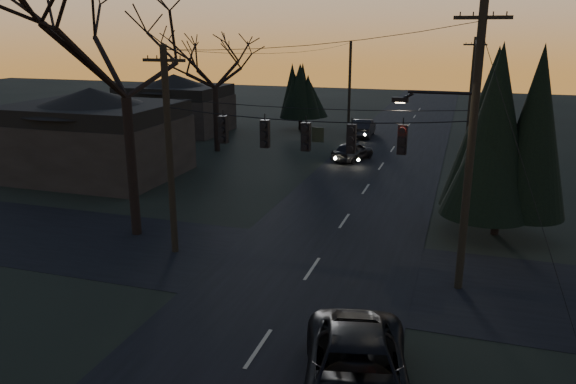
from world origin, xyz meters
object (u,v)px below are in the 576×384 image
(bare_tree_left, at_px, (121,37))
(sedan_oncoming_a, at_px, (352,151))
(utility_pole_right, at_px, (458,288))
(suv_near, at_px, (357,375))
(utility_pole_far_l, at_px, (348,122))
(evergreen_right, at_px, (504,141))
(utility_pole_left, at_px, (175,251))
(sedan_oncoming_b, at_px, (363,128))
(utility_pole_far_r, at_px, (466,144))

(bare_tree_left, distance_m, sedan_oncoming_a, 20.61)
(utility_pole_right, xyz_separation_m, suv_near, (-2.30, -7.58, 0.81))
(utility_pole_far_l, distance_m, suv_near, 44.55)
(utility_pole_right, distance_m, evergreen_right, 7.78)
(utility_pole_left, height_order, evergreen_right, evergreen_right)
(evergreen_right, bearing_deg, sedan_oncoming_b, 114.36)
(utility_pole_right, relative_size, suv_near, 1.72)
(utility_pole_far_r, distance_m, sedan_oncoming_a, 11.74)
(utility_pole_far_r, distance_m, suv_near, 35.66)
(utility_pole_far_l, bearing_deg, utility_pole_right, -72.28)
(sedan_oncoming_b, bearing_deg, suv_near, 98.06)
(utility_pole_far_r, height_order, sedan_oncoming_a, utility_pole_far_r)
(utility_pole_far_l, relative_size, bare_tree_left, 0.64)
(utility_pole_left, relative_size, utility_pole_far_l, 1.06)
(utility_pole_right, height_order, suv_near, utility_pole_right)
(utility_pole_far_r, xyz_separation_m, utility_pole_far_l, (-11.50, 8.00, 0.00))
(utility_pole_far_r, xyz_separation_m, sedan_oncoming_a, (-7.75, -8.78, 0.67))
(bare_tree_left, distance_m, suv_near, 16.88)
(bare_tree_left, xyz_separation_m, evergreen_right, (15.67, 4.93, -4.39))
(utility_pole_left, bearing_deg, utility_pole_far_l, 90.00)
(utility_pole_left, relative_size, sedan_oncoming_b, 1.84)
(utility_pole_left, distance_m, sedan_oncoming_b, 28.87)
(suv_near, bearing_deg, bare_tree_left, 130.90)
(utility_pole_far_l, relative_size, evergreen_right, 1.07)
(evergreen_right, relative_size, sedan_oncoming_b, 1.61)
(suv_near, bearing_deg, utility_pole_far_l, 89.74)
(utility_pole_right, bearing_deg, utility_pole_left, 180.00)
(evergreen_right, xyz_separation_m, suv_near, (-3.75, -13.88, -3.52))
(utility_pole_far_r, xyz_separation_m, sedan_oncoming_b, (-8.70, 0.73, 0.76))
(bare_tree_left, bearing_deg, suv_near, -36.91)
(utility_pole_left, relative_size, utility_pole_far_r, 1.00)
(utility_pole_right, xyz_separation_m, sedan_oncoming_a, (-7.75, 19.22, 0.67))
(utility_pole_left, bearing_deg, sedan_oncoming_a, 78.96)
(utility_pole_far_r, height_order, sedan_oncoming_b, utility_pole_far_r)
(utility_pole_far_r, xyz_separation_m, bare_tree_left, (-14.22, -26.62, 8.72))
(suv_near, relative_size, sedan_oncoming_a, 1.47)
(sedan_oncoming_a, bearing_deg, utility_pole_right, 130.86)
(evergreen_right, relative_size, sedan_oncoming_a, 1.89)
(utility_pole_right, bearing_deg, sedan_oncoming_b, 106.85)
(evergreen_right, bearing_deg, utility_pole_right, -102.97)
(utility_pole_far_l, bearing_deg, evergreen_right, -66.44)
(utility_pole_far_l, xyz_separation_m, suv_near, (9.20, -43.58, 0.81))
(sedan_oncoming_a, distance_m, sedan_oncoming_b, 9.56)
(utility_pole_left, height_order, utility_pole_far_r, same)
(sedan_oncoming_b, bearing_deg, utility_pole_far_l, -70.89)
(utility_pole_left, height_order, utility_pole_far_l, utility_pole_left)
(suv_near, height_order, sedan_oncoming_a, suv_near)
(sedan_oncoming_a, height_order, sedan_oncoming_b, sedan_oncoming_b)
(bare_tree_left, bearing_deg, utility_pole_left, -26.82)
(sedan_oncoming_a, bearing_deg, suv_near, 120.39)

